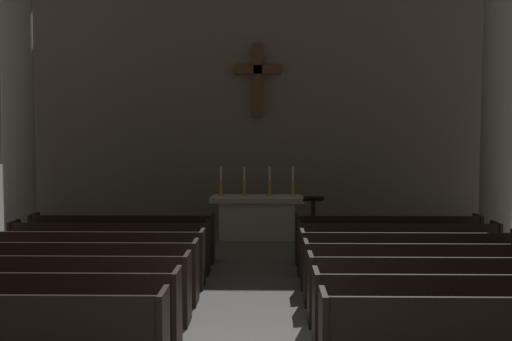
{
  "coord_description": "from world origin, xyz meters",
  "views": [
    {
      "loc": [
        0.25,
        -6.37,
        2.6
      ],
      "look_at": [
        0.0,
        7.31,
        1.7
      ],
      "focal_mm": 44.45,
      "sensor_mm": 36.0,
      "label": 1
    }
  ],
  "objects_px": {
    "pew_right_row_2": "(465,311)",
    "candlestick_inner_left": "(244,187)",
    "candlestick_inner_right": "(270,187)",
    "pew_left_row_5": "(96,259)",
    "lectern": "(313,223)",
    "pew_right_row_1": "(495,338)",
    "pew_right_row_5": "(410,260)",
    "pew_left_row_7": "(123,238)",
    "pew_left_row_4": "(78,272)",
    "pew_right_row_4": "(424,273)",
    "candlestick_outer_right": "(293,187)",
    "pew_left_row_3": "(57,288)",
    "altar": "(257,216)",
    "pew_left_row_2": "(30,309)",
    "pew_left_row_6": "(111,248)",
    "pew_right_row_7": "(387,239)",
    "column_left_second": "(18,118)",
    "pew_right_row_6": "(397,248)",
    "pew_right_row_3": "(443,290)",
    "candlestick_outer_left": "(221,187)",
    "column_right_second": "(498,118)"
  },
  "relations": [
    {
      "from": "candlestick_outer_right",
      "to": "pew_left_row_3",
      "type": "bearing_deg",
      "value": -117.14
    },
    {
      "from": "pew_right_row_5",
      "to": "candlestick_inner_left",
      "type": "xyz_separation_m",
      "value": [
        -2.86,
        4.72,
        0.76
      ]
    },
    {
      "from": "pew_right_row_7",
      "to": "pew_left_row_4",
      "type": "bearing_deg",
      "value": -150.49
    },
    {
      "from": "pew_left_row_6",
      "to": "pew_left_row_7",
      "type": "xyz_separation_m",
      "value": [
        0.0,
        0.97,
        0.0
      ]
    },
    {
      "from": "pew_right_row_2",
      "to": "candlestick_inner_right",
      "type": "bearing_deg",
      "value": 106.52
    },
    {
      "from": "pew_left_row_5",
      "to": "pew_right_row_2",
      "type": "xyz_separation_m",
      "value": [
        5.12,
        -2.9,
        0.0
      ]
    },
    {
      "from": "pew_right_row_4",
      "to": "pew_left_row_3",
      "type": "bearing_deg",
      "value": -169.31
    },
    {
      "from": "pew_left_row_5",
      "to": "pew_right_row_3",
      "type": "distance_m",
      "value": 5.47
    },
    {
      "from": "pew_right_row_7",
      "to": "candlestick_outer_left",
      "type": "xyz_separation_m",
      "value": [
        -3.41,
        2.79,
        0.76
      ]
    },
    {
      "from": "pew_right_row_4",
      "to": "candlestick_inner_right",
      "type": "relative_size",
      "value": 5.1
    },
    {
      "from": "pew_left_row_2",
      "to": "altar",
      "type": "height_order",
      "value": "altar"
    },
    {
      "from": "pew_left_row_5",
      "to": "pew_left_row_6",
      "type": "height_order",
      "value": "same"
    },
    {
      "from": "column_left_second",
      "to": "candlestick_inner_left",
      "type": "bearing_deg",
      "value": 10.31
    },
    {
      "from": "pew_left_row_7",
      "to": "pew_right_row_5",
      "type": "distance_m",
      "value": 5.47
    },
    {
      "from": "pew_right_row_5",
      "to": "candlestick_outer_right",
      "type": "xyz_separation_m",
      "value": [
        -1.71,
        4.72,
        0.76
      ]
    },
    {
      "from": "column_left_second",
      "to": "candlestick_outer_left",
      "type": "bearing_deg",
      "value": 11.55
    },
    {
      "from": "pew_left_row_5",
      "to": "candlestick_outer_right",
      "type": "distance_m",
      "value": 5.87
    },
    {
      "from": "pew_left_row_4",
      "to": "candlestick_inner_right",
      "type": "bearing_deg",
      "value": 63.29
    },
    {
      "from": "pew_right_row_5",
      "to": "candlestick_inner_left",
      "type": "bearing_deg",
      "value": 121.22
    },
    {
      "from": "pew_right_row_6",
      "to": "candlestick_outer_left",
      "type": "xyz_separation_m",
      "value": [
        -3.41,
        3.75,
        0.76
      ]
    },
    {
      "from": "pew_right_row_6",
      "to": "altar",
      "type": "bearing_deg",
      "value": 124.3
    },
    {
      "from": "pew_left_row_6",
      "to": "pew_right_row_2",
      "type": "bearing_deg",
      "value": -37.04
    },
    {
      "from": "pew_right_row_3",
      "to": "candlestick_outer_left",
      "type": "distance_m",
      "value": 7.51
    },
    {
      "from": "altar",
      "to": "pew_right_row_5",
      "type": "bearing_deg",
      "value": -61.52
    },
    {
      "from": "pew_right_row_4",
      "to": "candlestick_inner_right",
      "type": "bearing_deg",
      "value": 111.68
    },
    {
      "from": "pew_left_row_3",
      "to": "column_left_second",
      "type": "relative_size",
      "value": 0.61
    },
    {
      "from": "pew_left_row_5",
      "to": "pew_left_row_7",
      "type": "xyz_separation_m",
      "value": [
        0.0,
        1.93,
        0.0
      ]
    },
    {
      "from": "lectern",
      "to": "pew_left_row_4",
      "type": "bearing_deg",
      "value": -130.34
    },
    {
      "from": "pew_left_row_4",
      "to": "pew_right_row_4",
      "type": "distance_m",
      "value": 5.12
    },
    {
      "from": "pew_right_row_6",
      "to": "column_left_second",
      "type": "distance_m",
      "value": 8.68
    },
    {
      "from": "pew_right_row_1",
      "to": "pew_right_row_5",
      "type": "distance_m",
      "value": 3.86
    },
    {
      "from": "pew_left_row_3",
      "to": "pew_left_row_7",
      "type": "distance_m",
      "value": 3.86
    },
    {
      "from": "pew_left_row_3",
      "to": "altar",
      "type": "xyz_separation_m",
      "value": [
        2.56,
        6.65,
        0.06
      ]
    },
    {
      "from": "pew_right_row_2",
      "to": "pew_right_row_6",
      "type": "relative_size",
      "value": 1.0
    },
    {
      "from": "pew_left_row_7",
      "to": "pew_right_row_1",
      "type": "distance_m",
      "value": 7.73
    },
    {
      "from": "pew_right_row_5",
      "to": "altar",
      "type": "height_order",
      "value": "altar"
    },
    {
      "from": "pew_left_row_5",
      "to": "candlestick_inner_right",
      "type": "xyz_separation_m",
      "value": [
        2.86,
        4.72,
        0.76
      ]
    },
    {
      "from": "pew_right_row_7",
      "to": "pew_right_row_6",
      "type": "bearing_deg",
      "value": -90.0
    },
    {
      "from": "pew_left_row_2",
      "to": "pew_left_row_3",
      "type": "relative_size",
      "value": 1.0
    },
    {
      "from": "pew_left_row_7",
      "to": "column_left_second",
      "type": "height_order",
      "value": "column_left_second"
    },
    {
      "from": "pew_right_row_2",
      "to": "candlestick_inner_left",
      "type": "xyz_separation_m",
      "value": [
        -2.86,
        7.62,
        0.76
      ]
    },
    {
      "from": "pew_right_row_5",
      "to": "pew_right_row_4",
      "type": "bearing_deg",
      "value": -90.0
    },
    {
      "from": "pew_right_row_2",
      "to": "lectern",
      "type": "height_order",
      "value": "lectern"
    },
    {
      "from": "pew_right_row_3",
      "to": "column_right_second",
      "type": "bearing_deg",
      "value": 64.54
    },
    {
      "from": "column_right_second",
      "to": "candlestick_inner_right",
      "type": "xyz_separation_m",
      "value": [
        -4.99,
        0.91,
        -1.61
      ]
    },
    {
      "from": "pew_left_row_4",
      "to": "pew_right_row_6",
      "type": "height_order",
      "value": "same"
    },
    {
      "from": "candlestick_inner_right",
      "to": "candlestick_outer_right",
      "type": "height_order",
      "value": "same"
    },
    {
      "from": "pew_left_row_2",
      "to": "candlestick_outer_left",
      "type": "height_order",
      "value": "candlestick_outer_left"
    },
    {
      "from": "pew_left_row_5",
      "to": "lectern",
      "type": "distance_m",
      "value": 5.19
    },
    {
      "from": "pew_left_row_6",
      "to": "altar",
      "type": "distance_m",
      "value": 4.54
    }
  ]
}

